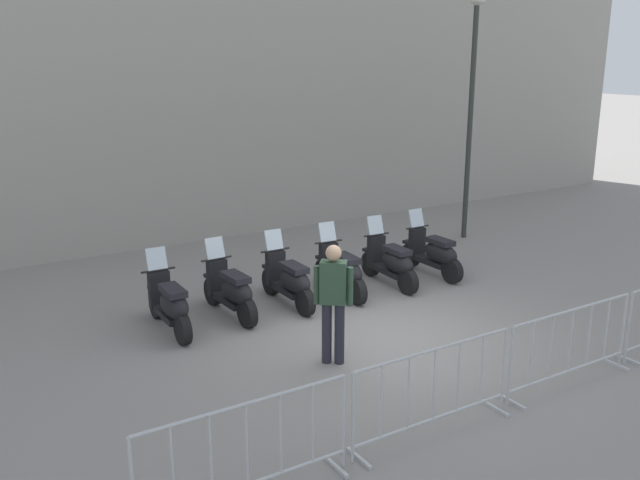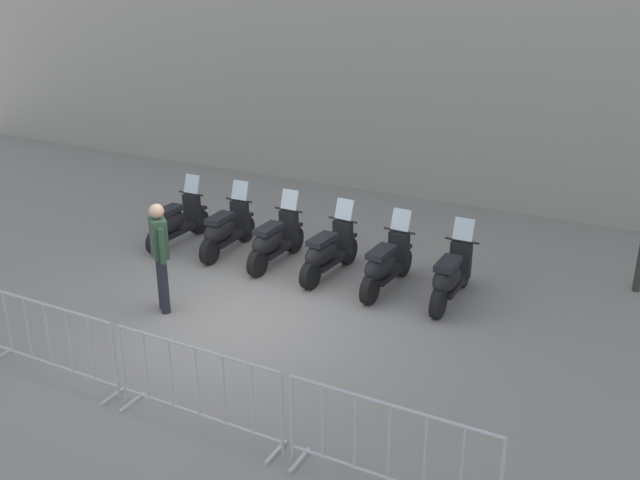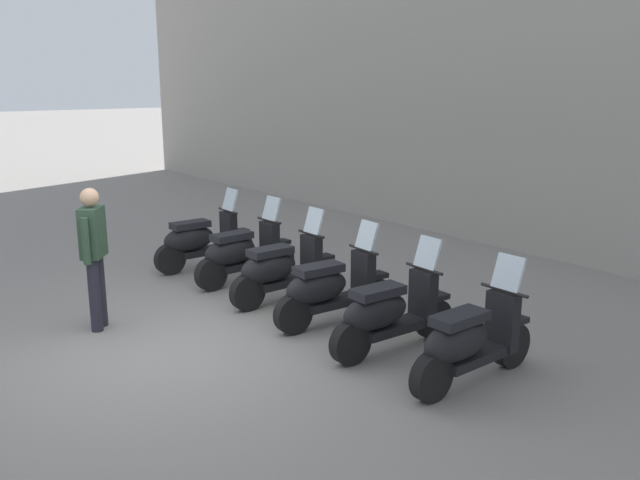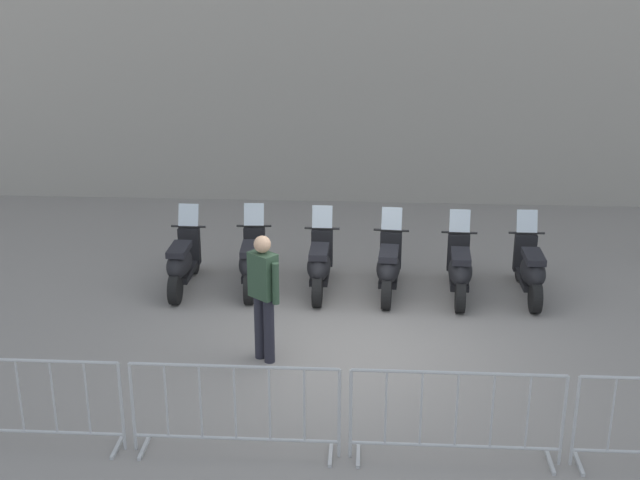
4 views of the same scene
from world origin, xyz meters
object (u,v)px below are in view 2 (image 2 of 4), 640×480
object	(u,v)px
motorcycle_0	(175,222)
barrier_segment_1	(49,341)
motorcycle_5	(450,277)
motorcycle_4	(385,265)
barrier_segment_2	(198,388)
officer_near_row_end	(160,251)
barrier_segment_3	(389,450)
motorcycle_1	(225,230)
motorcycle_3	(327,252)
motorcycle_2	(274,241)

from	to	relation	value
motorcycle_0	barrier_segment_1	distance (m)	4.69
motorcycle_5	motorcycle_4	bearing A→B (deg)	-173.70
barrier_segment_2	officer_near_row_end	size ratio (longest dim) A/B	1.30
barrier_segment_3	officer_near_row_end	bearing A→B (deg)	158.79
motorcycle_5	barrier_segment_3	world-z (taller)	motorcycle_5
motorcycle_4	motorcycle_1	bearing A→B (deg)	-178.28
officer_near_row_end	motorcycle_1	bearing A→B (deg)	105.59
barrier_segment_3	motorcycle_3	bearing A→B (deg)	127.68
motorcycle_1	barrier_segment_1	distance (m)	4.55
motorcycle_3	barrier_segment_2	distance (m)	4.50
motorcycle_1	motorcycle_0	bearing A→B (deg)	-171.33
barrier_segment_1	motorcycle_0	bearing A→B (deg)	112.86
motorcycle_5	motorcycle_0	bearing A→B (deg)	-175.96
motorcycle_0	barrier_segment_3	bearing A→B (deg)	-31.69
motorcycle_3	barrier_segment_2	bearing A→B (deg)	-77.92
motorcycle_0	motorcycle_2	world-z (taller)	same
motorcycle_0	barrier_segment_1	bearing A→B (deg)	-67.14
barrier_segment_2	barrier_segment_1	bearing A→B (deg)	-176.05
motorcycle_5	officer_near_row_end	distance (m)	4.47
motorcycle_3	motorcycle_4	bearing A→B (deg)	1.41
motorcycle_2	barrier_segment_1	bearing A→B (deg)	-94.05
motorcycle_4	officer_near_row_end	distance (m)	3.56
motorcycle_1	barrier_segment_2	xyz separation A→B (m)	(3.08, -4.33, 0.07)
barrier_segment_1	motorcycle_4	bearing A→B (deg)	61.72
motorcycle_1	barrier_segment_1	world-z (taller)	motorcycle_1
motorcycle_4	barrier_segment_3	bearing A→B (deg)	-62.77
motorcycle_3	barrier_segment_1	size ratio (longest dim) A/B	0.77
motorcycle_4	barrier_segment_1	size ratio (longest dim) A/B	0.77
motorcycle_1	barrier_segment_3	xyz separation A→B (m)	(5.41, -4.16, 0.07)
barrier_segment_2	barrier_segment_3	xyz separation A→B (m)	(2.33, 0.16, 0.00)
officer_near_row_end	motorcycle_2	bearing A→B (deg)	79.69
barrier_segment_1	barrier_segment_3	bearing A→B (deg)	3.95
motorcycle_5	officer_near_row_end	size ratio (longest dim) A/B	1.00
motorcycle_5	barrier_segment_1	xyz separation A→B (m)	(-3.54, -4.70, 0.07)
motorcycle_2	barrier_segment_3	world-z (taller)	motorcycle_2
motorcycle_0	barrier_segment_2	size ratio (longest dim) A/B	0.77
motorcycle_0	barrier_segment_2	distance (m)	5.88
motorcycle_3	officer_near_row_end	xyz separation A→B (m)	(-1.49, -2.39, 0.53)
motorcycle_1	motorcycle_5	bearing A→B (deg)	2.87
barrier_segment_1	motorcycle_5	bearing A→B (deg)	53.03
barrier_segment_1	officer_near_row_end	size ratio (longest dim) A/B	1.30
motorcycle_5	motorcycle_3	bearing A→B (deg)	-176.14
motorcycle_1	motorcycle_4	xyz separation A→B (m)	(3.22, 0.10, 0.00)
motorcycle_2	barrier_segment_1	world-z (taller)	motorcycle_2
barrier_segment_1	barrier_segment_2	size ratio (longest dim) A/B	1.00
barrier_segment_3	motorcycle_2	bearing A→B (deg)	136.03
barrier_segment_2	motorcycle_1	bearing A→B (deg)	125.46
motorcycle_3	officer_near_row_end	world-z (taller)	officer_near_row_end
motorcycle_4	barrier_segment_2	size ratio (longest dim) A/B	0.77
motorcycle_2	motorcycle_1	bearing A→B (deg)	-178.86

